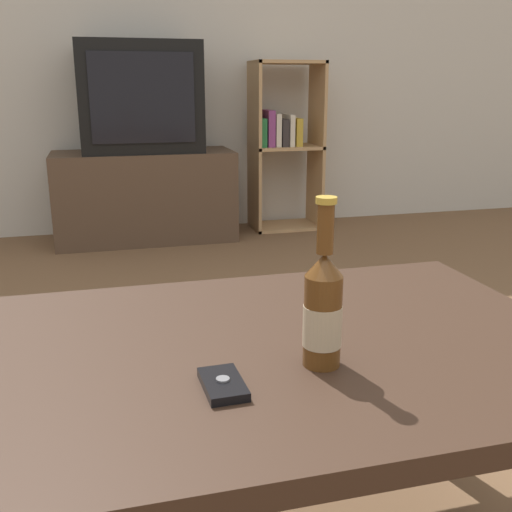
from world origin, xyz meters
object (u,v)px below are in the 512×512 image
television (140,97)px  cell_phone (223,384)px  bookshelf (283,142)px  tv_stand (145,196)px  beer_bottle (323,309)px

television → cell_phone: television is taller
bookshelf → tv_stand: bearing=-174.7°
bookshelf → beer_bottle: 3.03m
cell_phone → beer_bottle: bearing=11.1°
tv_stand → bookshelf: 0.95m
beer_bottle → television: bearing=91.2°
tv_stand → beer_bottle: size_ratio=3.92×
tv_stand → cell_phone: tv_stand is taller
beer_bottle → cell_phone: (-0.17, -0.04, -0.09)m
television → bookshelf: 0.95m
bookshelf → beer_bottle: bookshelf is taller
tv_stand → beer_bottle: bearing=-88.8°
beer_bottle → cell_phone: 0.19m
tv_stand → cell_phone: 2.88m
television → bookshelf: bearing=5.5°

